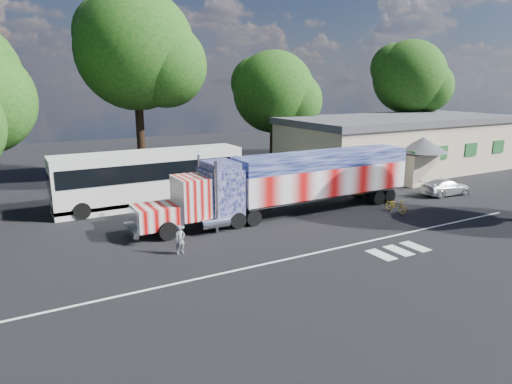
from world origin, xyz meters
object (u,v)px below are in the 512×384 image
semi_truck (293,181)px  bicycle (396,205)px  tree_ne_a (275,92)px  parked_car (446,187)px  tree_far_ne (411,78)px  tree_n_mid (138,51)px  coach_bus (150,177)px  woman (180,240)px

semi_truck → bicycle: bearing=-27.3°
bicycle → tree_ne_a: bearing=83.7°
semi_truck → parked_car: bearing=-6.6°
bicycle → tree_ne_a: (1.94, 18.53, 6.88)m
bicycle → tree_far_ne: size_ratio=0.14×
semi_truck → tree_ne_a: 18.13m
semi_truck → tree_n_mid: 18.36m
semi_truck → parked_car: size_ratio=4.66×
tree_far_ne → parked_car: bearing=-127.3°
parked_car → tree_ne_a: size_ratio=0.36×
coach_bus → tree_ne_a: tree_ne_a is taller
parked_car → bicycle: size_ratio=2.31×
semi_truck → bicycle: semi_truck is taller
semi_truck → woman: bearing=-159.6°
bicycle → woman: bearing=-179.7°
tree_n_mid → tree_ne_a: bearing=0.8°
tree_ne_a → tree_n_mid: 13.91m
parked_car → woman: woman is taller
coach_bus → parked_car: 21.99m
tree_ne_a → tree_n_mid: bearing=-179.2°
coach_bus → tree_ne_a: 18.53m
semi_truck → tree_n_mid: bearing=109.7°
tree_ne_a → tree_n_mid: tree_n_mid is taller
coach_bus → tree_n_mid: tree_n_mid is taller
parked_car → bicycle: bearing=108.1°
woman → bicycle: woman is taller
tree_ne_a → tree_far_ne: (15.78, -2.65, 1.47)m
coach_bus → tree_far_ne: bearing=11.0°
tree_far_ne → bicycle: bearing=-138.1°
coach_bus → parked_car: bearing=-21.9°
tree_ne_a → semi_truck: bearing=-117.5°
coach_bus → tree_far_ne: tree_far_ne is taller
bicycle → tree_far_ne: (17.71, 15.88, 8.35)m
coach_bus → tree_n_mid: size_ratio=0.81×
semi_truck → tree_ne_a: (8.01, 15.39, 5.23)m
semi_truck → tree_far_ne: size_ratio=1.51×
semi_truck → tree_far_ne: 27.81m
semi_truck → tree_n_mid: (-5.45, 15.20, 8.74)m
parked_car → tree_n_mid: tree_n_mid is taller
tree_ne_a → tree_far_ne: size_ratio=0.89×
bicycle → tree_n_mid: bearing=121.8°
coach_bus → tree_ne_a: bearing=29.5°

